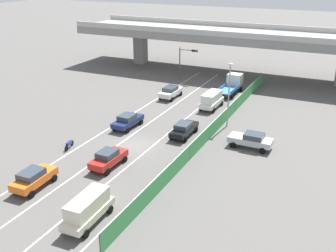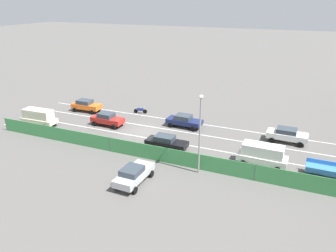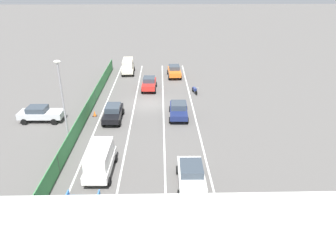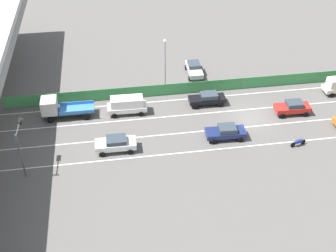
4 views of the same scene
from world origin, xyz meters
name	(u,v)px [view 2 (image 2 of 4)]	position (x,y,z in m)	size (l,w,h in m)	color
ground_plane	(145,131)	(0.00, 0.00, 0.00)	(300.00, 300.00, 0.00)	#565451
lane_line_left_edge	(210,125)	(-5.15, 6.84, 0.00)	(0.14, 49.68, 0.01)	silver
lane_line_mid_left	(202,135)	(-1.72, 6.84, 0.00)	(0.14, 49.68, 0.01)	silver
lane_line_mid_right	(193,146)	(1.72, 6.84, 0.00)	(0.14, 49.68, 0.01)	silver
lane_line_right_edge	(181,159)	(5.15, 6.84, 0.00)	(0.14, 49.68, 0.01)	silver
green_fence	(177,157)	(6.50, 6.84, 0.82)	(0.10, 45.78, 1.63)	#3D8E4C
car_hatchback_white	(287,135)	(-3.58, 16.30, 0.93)	(2.11, 4.45, 1.65)	silver
car_sedan_red	(107,119)	(0.11, -5.36, 0.92)	(2.03, 4.31, 1.69)	red
car_taxi_orange	(86,105)	(-3.50, -11.32, 0.94)	(2.12, 4.33, 1.70)	orange
car_sedan_navy	(184,120)	(-3.33, 3.89, 0.89)	(2.16, 4.57, 1.61)	navy
car_van_white	(262,154)	(3.26, 14.55, 1.24)	(2.12, 4.79, 2.19)	silver
car_sedan_black	(166,142)	(3.62, 4.45, 0.88)	(1.94, 4.59, 1.58)	black
car_van_cream	(39,117)	(3.65, -13.38, 1.24)	(2.07, 4.82, 2.19)	beige
motorcycle	(140,110)	(-5.85, -3.73, 0.46)	(0.70, 1.92, 0.93)	black
parked_wagon_silver	(134,174)	(11.17, 4.64, 0.90)	(4.54, 2.13, 1.63)	#B2B5B7
street_lamp	(200,128)	(7.10, 9.31, 4.58)	(0.60, 0.36, 7.60)	gray
traffic_cone	(149,153)	(5.80, 3.44, 0.27)	(0.47, 0.47, 0.59)	orange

